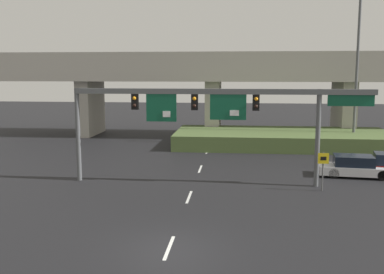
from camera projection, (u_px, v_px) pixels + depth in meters
ground_plane at (169, 247)px, 17.36m from camera, size 160.00×160.00×0.00m
lane_markings at (200, 169)px, 31.27m from camera, size 0.14×30.75×0.01m
signal_gantry at (213, 106)px, 26.49m from camera, size 17.78×0.44×5.73m
speed_limit_sign at (323, 166)px, 25.29m from camera, size 0.60×0.11×2.24m
highway_light_pole_near at (357, 59)px, 39.25m from camera, size 0.70×0.36×14.80m
overpass_bridge at (214, 78)px, 46.22m from camera, size 46.51×7.07×8.60m
grass_embankment at (282, 139)px, 40.79m from camera, size 19.27×8.31×1.33m
parked_sedan_near_right at (355, 167)px, 28.97m from camera, size 4.86×2.38×1.37m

